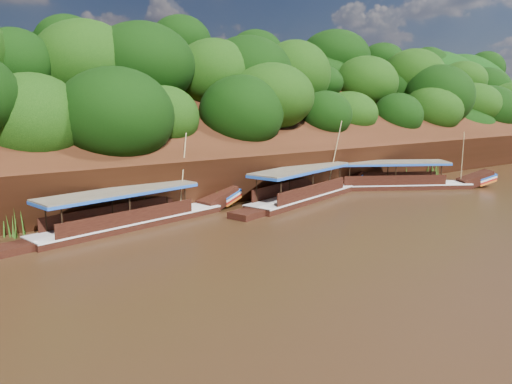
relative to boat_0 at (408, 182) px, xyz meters
The scene contains 6 objects.
ground 13.06m from the boat_0, 150.69° to the right, with size 160.00×160.00×0.00m, color black.
riverbank 19.96m from the boat_0, 124.89° to the left, with size 120.00×30.06×19.40m.
boat_0 is the anchor object (origin of this frame).
boat_1 10.17m from the boat_0, behind, with size 15.28×6.54×6.60m.
boat_2 24.38m from the boat_0, behind, with size 15.44×5.14×6.06m.
reeds 14.36m from the boat_0, 167.70° to the left, with size 49.26×2.39×2.28m.
Camera 1 is at (-24.80, -21.71, 7.96)m, focal length 35.00 mm.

